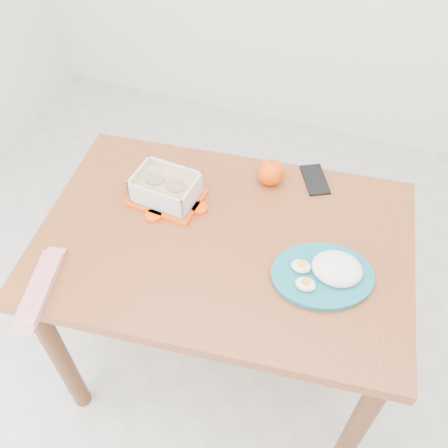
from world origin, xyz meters
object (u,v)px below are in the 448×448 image
(dining_table, at_px, (224,261))
(food_container, at_px, (166,189))
(orange_fruit, at_px, (271,172))
(smartphone, at_px, (315,180))
(rice_plate, at_px, (327,272))

(dining_table, bearing_deg, food_container, 152.14)
(orange_fruit, relative_size, smartphone, 0.62)
(dining_table, distance_m, rice_plate, 0.34)
(orange_fruit, distance_m, smartphone, 0.15)
(dining_table, xyz_separation_m, smartphone, (0.20, 0.32, 0.12))
(dining_table, xyz_separation_m, rice_plate, (0.31, -0.04, 0.14))
(dining_table, bearing_deg, rice_plate, -13.00)
(orange_fruit, height_order, smartphone, orange_fruit)
(dining_table, xyz_separation_m, food_container, (-0.22, 0.09, 0.16))
(rice_plate, bearing_deg, smartphone, 87.23)
(orange_fruit, bearing_deg, rice_plate, -51.10)
(dining_table, relative_size, rice_plate, 3.27)
(food_container, bearing_deg, smartphone, 34.18)
(food_container, distance_m, orange_fruit, 0.33)
(dining_table, distance_m, orange_fruit, 0.31)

